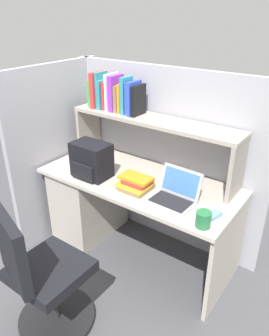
{
  "coord_description": "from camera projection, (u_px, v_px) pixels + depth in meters",
  "views": [
    {
      "loc": [
        1.32,
        -1.87,
        1.96
      ],
      "look_at": [
        0.0,
        -0.05,
        0.85
      ],
      "focal_mm": 35.15,
      "sensor_mm": 36.0,
      "label": 1
    }
  ],
  "objects": [
    {
      "name": "ground_plane",
      "position": [
        138.0,
        251.0,
        2.92
      ],
      "size": [
        8.0,
        8.0,
        0.0
      ],
      "primitive_type": "plane",
      "color": "#4C4C51"
    },
    {
      "name": "desk",
      "position": [
        103.0,
        199.0,
        2.95
      ],
      "size": [
        1.6,
        0.7,
        0.73
      ],
      "color": "beige",
      "rests_on": "ground_plane"
    },
    {
      "name": "cubicle_partition_rear",
      "position": [
        163.0,
        158.0,
        2.85
      ],
      "size": [
        1.84,
        0.05,
        1.55
      ],
      "primitive_type": "cube",
      "color": "#9E9EA8",
      "rests_on": "ground_plane"
    },
    {
      "name": "cubicle_partition_left",
      "position": [
        59.0,
        151.0,
        2.99
      ],
      "size": [
        0.05,
        1.06,
        1.55
      ],
      "primitive_type": "cube",
      "color": "#9E9EA8",
      "rests_on": "ground_plane"
    },
    {
      "name": "overhead_hutch",
      "position": [
        153.0,
        130.0,
        2.59
      ],
      "size": [
        1.44,
        0.28,
        0.45
      ],
      "color": "gray",
      "rests_on": "desk"
    },
    {
      "name": "reference_books_on_shelf",
      "position": [
        114.0,
        94.0,
        2.68
      ],
      "size": [
        0.49,
        0.18,
        0.3
      ],
      "color": "green",
      "rests_on": "overhead_hutch"
    },
    {
      "name": "laptop",
      "position": [
        175.0,
        195.0,
        2.29
      ],
      "size": [
        0.32,
        0.27,
        0.22
      ],
      "color": "#B7BABF",
      "rests_on": "desk"
    },
    {
      "name": "backpack",
      "position": [
        91.0,
        161.0,
        2.59
      ],
      "size": [
        0.3,
        0.23,
        0.28
      ],
      "color": "black",
      "rests_on": "desk"
    },
    {
      "name": "computer_mouse",
      "position": [
        214.0,
        215.0,
        2.13
      ],
      "size": [
        0.09,
        0.12,
        0.03
      ],
      "primitive_type": "cube",
      "rotation": [
        0.0,
        0.0,
        -0.27
      ],
      "color": "#7299C6",
      "rests_on": "desk"
    },
    {
      "name": "paper_cup",
      "position": [
        77.0,
        159.0,
        2.82
      ],
      "size": [
        0.08,
        0.08,
        0.09
      ],
      "primitive_type": "cylinder",
      "color": "white",
      "rests_on": "desk"
    },
    {
      "name": "snack_canister",
      "position": [
        203.0,
        219.0,
        2.02
      ],
      "size": [
        0.1,
        0.1,
        0.1
      ],
      "primitive_type": "cylinder",
      "color": "#26723F",
      "rests_on": "desk"
    },
    {
      "name": "desk_book_stack",
      "position": [
        136.0,
        183.0,
        2.44
      ],
      "size": [
        0.24,
        0.2,
        0.1
      ],
      "color": "olive",
      "rests_on": "desk"
    },
    {
      "name": "office_chair",
      "position": [
        43.0,
        281.0,
        2.09
      ],
      "size": [
        0.52,
        0.54,
        0.93
      ],
      "rotation": [
        0.0,
        0.0,
        2.83
      ],
      "color": "black",
      "rests_on": "ground_plane"
    }
  ]
}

